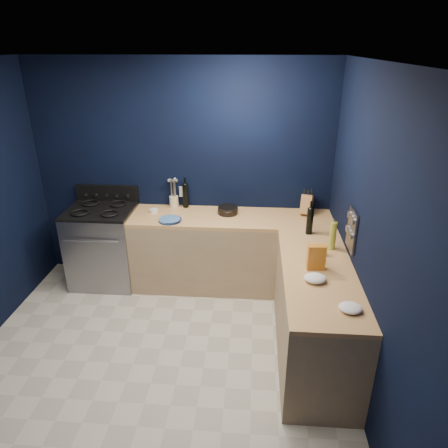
# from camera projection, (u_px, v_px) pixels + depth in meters

# --- Properties ---
(floor) EXTENTS (3.50, 3.50, 0.02)m
(floor) POSITION_uv_depth(u_px,v_px,m) (156.00, 366.00, 3.75)
(floor) COLOR #B4AE9D
(floor) RESTS_ON ground
(ceiling) EXTENTS (3.50, 3.50, 0.02)m
(ceiling) POSITION_uv_depth(u_px,v_px,m) (129.00, 60.00, 2.69)
(ceiling) COLOR silver
(ceiling) RESTS_ON ground
(wall_back) EXTENTS (3.50, 0.02, 2.60)m
(wall_back) POSITION_uv_depth(u_px,v_px,m) (183.00, 173.00, 4.82)
(wall_back) COLOR black
(wall_back) RESTS_ON ground
(wall_right) EXTENTS (0.02, 3.50, 2.60)m
(wall_right) POSITION_uv_depth(u_px,v_px,m) (372.00, 246.00, 3.10)
(wall_right) COLOR black
(wall_right) RESTS_ON ground
(wall_front) EXTENTS (3.50, 0.02, 2.60)m
(wall_front) POSITION_uv_depth(u_px,v_px,m) (33.00, 433.00, 1.62)
(wall_front) COLOR black
(wall_front) RESTS_ON ground
(cab_back) EXTENTS (2.30, 0.63, 0.86)m
(cab_back) POSITION_uv_depth(u_px,v_px,m) (231.00, 253.00, 4.84)
(cab_back) COLOR tan
(cab_back) RESTS_ON floor
(top_back) EXTENTS (2.30, 0.63, 0.04)m
(top_back) POSITION_uv_depth(u_px,v_px,m) (231.00, 218.00, 4.66)
(top_back) COLOR #9C6734
(top_back) RESTS_ON cab_back
(cab_right) EXTENTS (0.63, 1.67, 0.86)m
(cab_right) POSITION_uv_depth(u_px,v_px,m) (314.00, 315.00, 3.73)
(cab_right) COLOR tan
(cab_right) RESTS_ON floor
(top_right) EXTENTS (0.63, 1.67, 0.04)m
(top_right) POSITION_uv_depth(u_px,v_px,m) (319.00, 273.00, 3.55)
(top_right) COLOR #9C6734
(top_right) RESTS_ON cab_right
(gas_range) EXTENTS (0.76, 0.66, 0.92)m
(gas_range) POSITION_uv_depth(u_px,v_px,m) (105.00, 247.00, 4.92)
(gas_range) COLOR gray
(gas_range) RESTS_ON floor
(oven_door) EXTENTS (0.59, 0.02, 0.42)m
(oven_door) POSITION_uv_depth(u_px,v_px,m) (95.00, 260.00, 4.64)
(oven_door) COLOR black
(oven_door) RESTS_ON gas_range
(cooktop) EXTENTS (0.76, 0.66, 0.03)m
(cooktop) POSITION_uv_depth(u_px,v_px,m) (100.00, 210.00, 4.73)
(cooktop) COLOR black
(cooktop) RESTS_ON gas_range
(backguard) EXTENTS (0.76, 0.06, 0.20)m
(backguard) POSITION_uv_depth(u_px,v_px,m) (107.00, 193.00, 4.96)
(backguard) COLOR black
(backguard) RESTS_ON gas_range
(spice_panel) EXTENTS (0.02, 0.28, 0.38)m
(spice_panel) POSITION_uv_depth(u_px,v_px,m) (352.00, 230.00, 3.65)
(spice_panel) COLOR gray
(spice_panel) RESTS_ON wall_right
(wall_outlet) EXTENTS (0.09, 0.02, 0.13)m
(wall_outlet) POSITION_uv_depth(u_px,v_px,m) (183.00, 192.00, 4.89)
(wall_outlet) COLOR white
(wall_outlet) RESTS_ON wall_back
(plate_stack) EXTENTS (0.30, 0.30, 0.03)m
(plate_stack) POSITION_uv_depth(u_px,v_px,m) (170.00, 220.00, 4.52)
(plate_stack) COLOR #295A91
(plate_stack) RESTS_ON top_back
(ramekin) EXTENTS (0.10, 0.10, 0.04)m
(ramekin) POSITION_uv_depth(u_px,v_px,m) (154.00, 211.00, 4.76)
(ramekin) COLOR white
(ramekin) RESTS_ON top_back
(utensil_crock) EXTENTS (0.13, 0.13, 0.13)m
(utensil_crock) POSITION_uv_depth(u_px,v_px,m) (174.00, 202.00, 4.90)
(utensil_crock) COLOR beige
(utensil_crock) RESTS_ON top_back
(wine_bottle_back) EXTENTS (0.09, 0.09, 0.29)m
(wine_bottle_back) POSITION_uv_depth(u_px,v_px,m) (186.00, 196.00, 4.86)
(wine_bottle_back) COLOR black
(wine_bottle_back) RESTS_ON top_back
(lemon_basket) EXTENTS (0.30, 0.30, 0.09)m
(lemon_basket) POSITION_uv_depth(u_px,v_px,m) (228.00, 210.00, 4.71)
(lemon_basket) COLOR black
(lemon_basket) RESTS_ON top_back
(knife_block) EXTENTS (0.18, 0.28, 0.27)m
(knife_block) POSITION_uv_depth(u_px,v_px,m) (307.00, 204.00, 4.70)
(knife_block) COLOR #9C6734
(knife_block) RESTS_ON top_back
(wine_bottle_right) EXTENTS (0.08, 0.08, 0.28)m
(wine_bottle_right) POSITION_uv_depth(u_px,v_px,m) (310.00, 221.00, 4.18)
(wine_bottle_right) COLOR black
(wine_bottle_right) RESTS_ON top_right
(oil_bottle) EXTENTS (0.07, 0.07, 0.28)m
(oil_bottle) POSITION_uv_depth(u_px,v_px,m) (333.00, 236.00, 3.87)
(oil_bottle) COLOR #A1A936
(oil_bottle) RESTS_ON top_right
(spice_jar_near) EXTENTS (0.05, 0.05, 0.10)m
(spice_jar_near) POSITION_uv_depth(u_px,v_px,m) (318.00, 255.00, 3.70)
(spice_jar_near) COLOR olive
(spice_jar_near) RESTS_ON top_right
(spice_jar_far) EXTENTS (0.05, 0.05, 0.09)m
(spice_jar_far) POSITION_uv_depth(u_px,v_px,m) (324.00, 251.00, 3.79)
(spice_jar_far) COLOR olive
(spice_jar_far) RESTS_ON top_right
(crouton_bag) EXTENTS (0.16, 0.08, 0.23)m
(crouton_bag) POSITION_uv_depth(u_px,v_px,m) (316.00, 257.00, 3.53)
(crouton_bag) COLOR #B33322
(crouton_bag) RESTS_ON top_right
(towel_front) EXTENTS (0.21, 0.19, 0.06)m
(towel_front) POSITION_uv_depth(u_px,v_px,m) (315.00, 278.00, 3.37)
(towel_front) COLOR white
(towel_front) RESTS_ON top_right
(towel_end) EXTENTS (0.20, 0.18, 0.05)m
(towel_end) POSITION_uv_depth(u_px,v_px,m) (350.00, 308.00, 3.01)
(towel_end) COLOR white
(towel_end) RESTS_ON top_right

